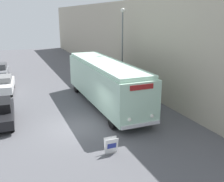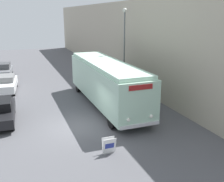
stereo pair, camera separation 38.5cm
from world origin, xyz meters
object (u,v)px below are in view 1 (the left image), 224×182
object	(u,v)px
streetlamp	(122,39)
vintage_bus	(105,81)
sign_board	(111,146)
parked_car_mid	(3,84)

from	to	relation	value
streetlamp	vintage_bus	bearing A→B (deg)	-130.19
sign_board	streetlamp	xyz separation A→B (m)	(5.33, 10.40, 4.18)
vintage_bus	sign_board	distance (m)	7.38
parked_car_mid	streetlamp	bearing A→B (deg)	-11.28
parked_car_mid	vintage_bus	bearing A→B (deg)	-37.28
vintage_bus	streetlamp	xyz separation A→B (m)	(3.01, 3.56, 2.69)
vintage_bus	sign_board	bearing A→B (deg)	-108.73
vintage_bus	parked_car_mid	distance (m)	9.81
sign_board	vintage_bus	bearing A→B (deg)	71.27
vintage_bus	streetlamp	distance (m)	5.38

